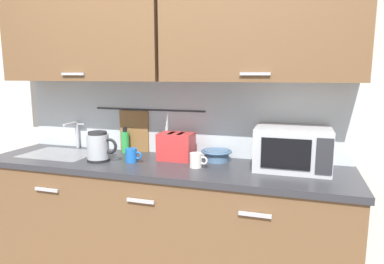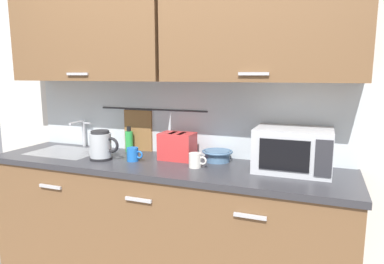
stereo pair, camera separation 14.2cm
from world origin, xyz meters
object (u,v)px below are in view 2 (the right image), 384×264
object	(u,v)px
mixing_bowl	(217,155)
toaster	(177,146)
electric_kettle	(101,146)
dish_soap_bottle	(129,140)
mug_near_sink	(133,154)
microwave	(293,150)
mug_by_kettle	(195,160)

from	to	relation	value
mixing_bowl	toaster	xyz separation A→B (m)	(-0.28, -0.05, 0.05)
electric_kettle	mixing_bowl	size ratio (longest dim) A/B	1.06
electric_kettle	toaster	size ratio (longest dim) A/B	0.89
electric_kettle	dish_soap_bottle	xyz separation A→B (m)	(0.04, 0.30, -0.01)
mug_near_sink	microwave	bearing A→B (deg)	7.86
mug_near_sink	electric_kettle	bearing A→B (deg)	-169.74
mixing_bowl	mug_by_kettle	world-z (taller)	mug_by_kettle
electric_kettle	dish_soap_bottle	size ratio (longest dim) A/B	1.16
microwave	dish_soap_bottle	distance (m)	1.25
toaster	mug_by_kettle	size ratio (longest dim) A/B	2.13
mixing_bowl	microwave	bearing A→B (deg)	-6.61
electric_kettle	mixing_bowl	xyz separation A→B (m)	(0.78, 0.25, -0.06)
microwave	dish_soap_bottle	size ratio (longest dim) A/B	2.35
electric_kettle	mug_by_kettle	bearing A→B (deg)	3.58
mug_by_kettle	dish_soap_bottle	bearing A→B (deg)	158.47
dish_soap_bottle	mixing_bowl	world-z (taller)	dish_soap_bottle
toaster	mug_by_kettle	xyz separation A→B (m)	(0.20, -0.16, -0.05)
electric_kettle	dish_soap_bottle	distance (m)	0.30
dish_soap_bottle	mug_by_kettle	size ratio (longest dim) A/B	1.63
toaster	dish_soap_bottle	bearing A→B (deg)	167.45
electric_kettle	dish_soap_bottle	bearing A→B (deg)	81.73
dish_soap_bottle	mug_near_sink	xyz separation A→B (m)	(0.19, -0.26, -0.04)
mixing_bowl	toaster	size ratio (longest dim) A/B	0.84
dish_soap_bottle	toaster	xyz separation A→B (m)	(0.46, -0.10, 0.01)
microwave	mixing_bowl	size ratio (longest dim) A/B	2.15
mixing_bowl	mug_by_kettle	distance (m)	0.22
mug_near_sink	mixing_bowl	size ratio (longest dim) A/B	0.56
toaster	mug_by_kettle	world-z (taller)	toaster
electric_kettle	mug_near_sink	size ratio (longest dim) A/B	1.89
toaster	microwave	bearing A→B (deg)	-0.82
mug_near_sink	mug_by_kettle	bearing A→B (deg)	0.19
microwave	mug_near_sink	world-z (taller)	microwave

